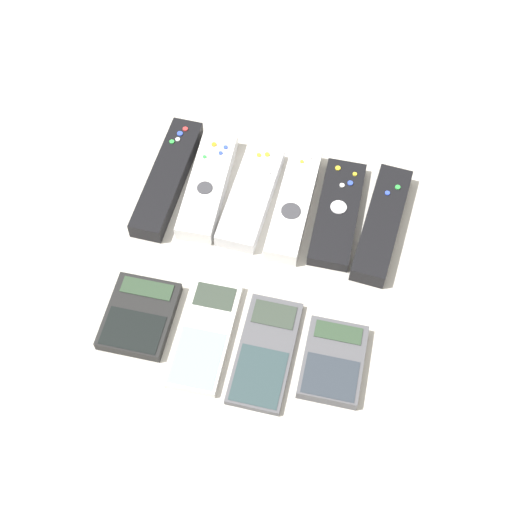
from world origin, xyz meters
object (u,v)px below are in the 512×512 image
object	(u,v)px
remote_3	(294,203)
calculator_1	(205,335)
calculator_0	(140,316)
remote_1	(208,185)
remote_0	(168,178)
remote_2	(251,196)
remote_5	(382,224)
calculator_3	(333,361)
remote_4	(338,213)
calculator_2	(265,352)

from	to	relation	value
remote_3	calculator_1	bearing A→B (deg)	-107.00
calculator_0	remote_1	bearing A→B (deg)	81.22
remote_0	remote_3	bearing A→B (deg)	0.57
remote_0	remote_2	bearing A→B (deg)	-0.40
remote_0	calculator_1	distance (m)	0.26
remote_0	remote_1	world-z (taller)	same
remote_1	remote_3	distance (m)	0.13
remote_2	calculator_0	distance (m)	0.24
remote_1	remote_5	bearing A→B (deg)	-4.62
remote_2	remote_5	distance (m)	0.19
remote_0	remote_1	size ratio (longest dim) A/B	1.11
remote_1	remote_2	bearing A→B (deg)	-5.67
remote_5	calculator_3	size ratio (longest dim) A/B	1.74
remote_2	calculator_0	xyz separation A→B (m)	(-0.10, -0.23, -0.00)
remote_2	calculator_0	size ratio (longest dim) A/B	1.60
calculator_1	calculator_3	world-z (taller)	calculator_3
remote_1	remote_5	distance (m)	0.26
remote_2	remote_4	world-z (taller)	remote_2
calculator_3	calculator_1	bearing A→B (deg)	179.20
remote_5	remote_4	bearing A→B (deg)	178.12
remote_2	remote_5	size ratio (longest dim) A/B	0.93
remote_4	calculator_2	distance (m)	0.24
remote_2	remote_1	bearing A→B (deg)	179.01
remote_2	calculator_0	world-z (taller)	remote_2
remote_4	calculator_3	world-z (taller)	remote_4
remote_2	calculator_3	bearing A→B (deg)	-52.34
remote_3	calculator_0	distance (m)	0.28
remote_1	calculator_1	xyz separation A→B (m)	(0.06, -0.23, -0.01)
remote_2	remote_3	size ratio (longest dim) A/B	0.92
remote_4	calculator_2	xyz separation A→B (m)	(-0.05, -0.24, -0.00)
remote_4	remote_2	bearing A→B (deg)	179.85
calculator_0	remote_2	bearing A→B (deg)	65.39
remote_3	remote_5	xyz separation A→B (m)	(0.13, -0.01, 0.00)
remote_3	remote_0	bearing A→B (deg)	179.55
remote_1	remote_4	xyz separation A→B (m)	(0.20, 0.00, -0.00)
remote_0	calculator_2	world-z (taller)	remote_0
calculator_1	remote_4	bearing A→B (deg)	58.45
remote_0	calculator_0	size ratio (longest dim) A/B	1.87
remote_4	calculator_0	distance (m)	0.32
calculator_1	calculator_3	xyz separation A→B (m)	(0.17, 0.00, 0.00)
remote_1	remote_2	size ratio (longest dim) A/B	1.05
calculator_1	remote_0	bearing A→B (deg)	116.56
calculator_0	calculator_3	bearing A→B (deg)	-2.04
remote_0	remote_2	distance (m)	0.13
remote_3	remote_2	bearing A→B (deg)	-178.50
calculator_2	remote_5	bearing A→B (deg)	62.46
calculator_0	calculator_3	world-z (taller)	calculator_3
remote_5	calculator_0	xyz separation A→B (m)	(-0.29, -0.22, -0.00)
remote_5	calculator_1	xyz separation A→B (m)	(-0.20, -0.23, -0.01)
remote_2	remote_5	xyz separation A→B (m)	(0.19, -0.00, 0.00)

